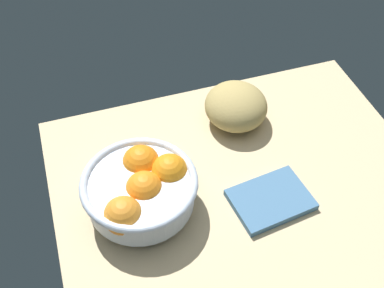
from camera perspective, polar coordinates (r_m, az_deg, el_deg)
The scene contains 4 objects.
ground_plane at distance 100.52cm, azimuth 5.93°, elevation -5.25°, with size 75.68×60.71×3.00cm, color #CEB488.
fruit_bowl at distance 91.56cm, azimuth -5.95°, elevation -5.19°, with size 22.05×22.05×10.17cm.
bread_loaf at distance 108.38cm, azimuth 5.20°, elevation 4.47°, with size 14.44×13.96×8.76cm, color tan.
napkin_folded at distance 96.80cm, azimuth 9.25°, elevation -6.49°, with size 15.09×11.04×1.52cm, color teal.
Camera 1 is at (28.26, 53.93, 78.48)cm, focal length 45.26 mm.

